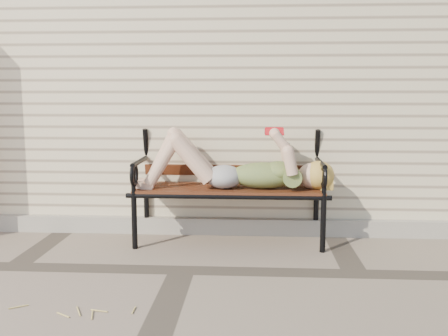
{
  "coord_description": "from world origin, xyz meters",
  "views": [
    {
      "loc": [
        0.51,
        -3.46,
        1.26
      ],
      "look_at": [
        0.27,
        0.53,
        0.68
      ],
      "focal_mm": 40.0,
      "sensor_mm": 36.0,
      "label": 1
    }
  ],
  "objects": [
    {
      "name": "ground",
      "position": [
        0.0,
        0.0,
        0.0
      ],
      "size": [
        80.0,
        80.0,
        0.0
      ],
      "primitive_type": "plane",
      "color": "#746759",
      "rests_on": "ground"
    },
    {
      "name": "house_wall",
      "position": [
        0.0,
        3.0,
        1.5
      ],
      "size": [
        8.0,
        4.0,
        3.0
      ],
      "primitive_type": "cube",
      "color": "beige",
      "rests_on": "ground"
    },
    {
      "name": "foundation_strip",
      "position": [
        0.0,
        0.97,
        0.07
      ],
      "size": [
        8.0,
        0.1,
        0.15
      ],
      "primitive_type": "cube",
      "color": "#9A958B",
      "rests_on": "ground"
    },
    {
      "name": "garden_bench",
      "position": [
        0.31,
        0.84,
        0.64
      ],
      "size": [
        1.75,
        0.7,
        1.13
      ],
      "color": "black",
      "rests_on": "ground"
    },
    {
      "name": "reading_woman",
      "position": [
        0.32,
        0.7,
        0.67
      ],
      "size": [
        1.65,
        0.38,
        0.52
      ],
      "color": "#093045",
      "rests_on": "ground"
    }
  ]
}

